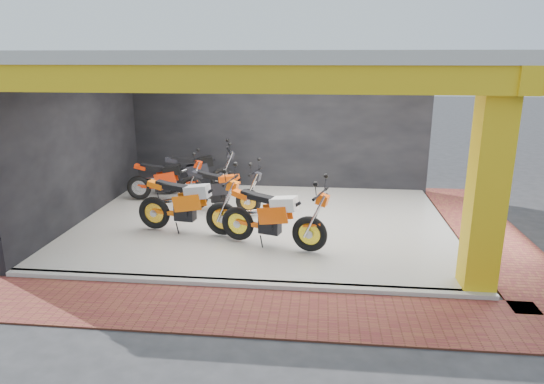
{
  "coord_description": "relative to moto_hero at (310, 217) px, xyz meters",
  "views": [
    {
      "loc": [
        1.26,
        -8.1,
        3.61
      ],
      "look_at": [
        0.24,
        1.54,
        0.9
      ],
      "focal_mm": 32.0,
      "sensor_mm": 36.0,
      "label": 1
    }
  ],
  "objects": [
    {
      "name": "back_wall",
      "position": [
        -1.07,
        4.79,
        0.95
      ],
      "size": [
        8.2,
        0.2,
        3.5
      ],
      "primitive_type": "cube",
      "color": "black",
      "rests_on": "ground"
    },
    {
      "name": "paver_right",
      "position": [
        3.73,
        1.69,
        -0.78
      ],
      "size": [
        1.4,
        7.0,
        0.03
      ],
      "primitive_type": "cube",
      "color": "brown",
      "rests_on": "ground"
    },
    {
      "name": "corner_column",
      "position": [
        2.68,
        -1.06,
        0.95
      ],
      "size": [
        0.5,
        0.5,
        3.5
      ],
      "primitive_type": "cube",
      "color": "yellow",
      "rests_on": "ground"
    },
    {
      "name": "showroom_ceiling",
      "position": [
        -1.07,
        1.69,
        2.8
      ],
      "size": [
        8.4,
        6.4,
        0.2
      ],
      "primitive_type": "cube",
      "color": "beige",
      "rests_on": "corner_column"
    },
    {
      "name": "left_wall",
      "position": [
        -5.17,
        1.69,
        0.95
      ],
      "size": [
        0.2,
        6.2,
        3.5
      ],
      "primitive_type": "cube",
      "color": "black",
      "rests_on": "ground"
    },
    {
      "name": "showroom_floor",
      "position": [
        -1.07,
        1.69,
        -0.75
      ],
      "size": [
        8.0,
        6.0,
        0.1
      ],
      "primitive_type": "cube",
      "color": "silver",
      "rests_on": "ground"
    },
    {
      "name": "header_beam_front",
      "position": [
        -1.07,
        -1.31,
        2.5
      ],
      "size": [
        8.4,
        0.3,
        0.4
      ],
      "primitive_type": "cube",
      "color": "yellow",
      "rests_on": "corner_column"
    },
    {
      "name": "ground",
      "position": [
        -1.07,
        -0.31,
        -0.8
      ],
      "size": [
        80.0,
        80.0,
        0.0
      ],
      "primitive_type": "plane",
      "color": "#2D2D30",
      "rests_on": "ground"
    },
    {
      "name": "header_beam_right",
      "position": [
        2.93,
        1.69,
        2.5
      ],
      "size": [
        0.3,
        6.4,
        0.4
      ],
      "primitive_type": "cube",
      "color": "yellow",
      "rests_on": "corner_column"
    },
    {
      "name": "moto_row_d",
      "position": [
        -2.44,
        3.97,
        -0.03
      ],
      "size": [
        2.32,
        1.4,
        1.33
      ],
      "primitive_type": null,
      "rotation": [
        0.0,
        0.0,
        0.3
      ],
      "color": "black",
      "rests_on": "showroom_floor"
    },
    {
      "name": "moto_row_c",
      "position": [
        -1.46,
        2.05,
        -0.07
      ],
      "size": [
        2.16,
        1.18,
        1.25
      ],
      "primitive_type": null,
      "rotation": [
        0.0,
        0.0,
        -0.22
      ],
      "color": "black",
      "rests_on": "showroom_floor"
    },
    {
      "name": "moto_row_a",
      "position": [
        -1.77,
        0.67,
        0.01
      ],
      "size": [
        2.42,
        1.18,
        1.42
      ],
      "primitive_type": null,
      "rotation": [
        0.0,
        0.0,
        -0.14
      ],
      "color": "orange",
      "rests_on": "showroom_floor"
    },
    {
      "name": "paver_front",
      "position": [
        -1.07,
        -2.11,
        -0.78
      ],
      "size": [
        9.0,
        1.4,
        0.03
      ],
      "primitive_type": "cube",
      "color": "brown",
      "rests_on": "ground"
    },
    {
      "name": "moto_row_b",
      "position": [
        -3.07,
        3.05,
        -0.07
      ],
      "size": [
        2.08,
        0.89,
        1.24
      ],
      "primitive_type": null,
      "rotation": [
        0.0,
        0.0,
        0.07
      ],
      "color": "red",
      "rests_on": "showroom_floor"
    },
    {
      "name": "moto_hero",
      "position": [
        0.0,
        0.0,
        0.0
      ],
      "size": [
        2.42,
        1.46,
        1.39
      ],
      "primitive_type": null,
      "rotation": [
        0.0,
        0.0,
        -0.29
      ],
      "color": "#FE580A",
      "rests_on": "showroom_floor"
    },
    {
      "name": "floor_kerb",
      "position": [
        -1.07,
        -1.33,
        -0.75
      ],
      "size": [
        8.0,
        0.2,
        0.1
      ],
      "primitive_type": "cube",
      "color": "silver",
      "rests_on": "ground"
    }
  ]
}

